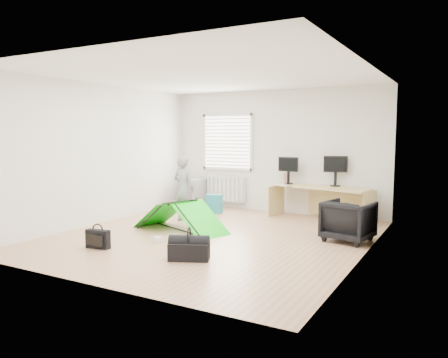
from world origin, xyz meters
The scene contains 18 objects.
ground centered at (0.00, 0.00, 0.00)m, with size 5.50×5.50×0.00m, color tan.
back_wall centered at (0.00, 2.75, 1.35)m, with size 5.00×0.02×2.70m, color silver.
window centered at (-1.20, 2.71, 1.55)m, with size 1.20×0.06×1.20m, color silver.
radiator centered at (-1.20, 2.67, 0.45)m, with size 1.00×0.12×0.60m, color silver.
desk centered at (1.15, 2.39, 0.34)m, with size 1.97×0.63×0.67m, color tan.
filing_cabinet centered at (-1.94, 2.41, 0.34)m, with size 0.43×0.58×0.67m, color gray.
monitor_left centered at (0.41, 2.49, 0.88)m, with size 0.44×0.10×0.42m, color black.
monitor_right centered at (1.40, 2.57, 0.90)m, with size 0.48×0.10×0.46m, color black.
keyboard centered at (0.37, 2.15, 0.68)m, with size 0.41×0.14×0.02m, color beige.
thermos centered at (0.39, 2.33, 0.80)m, with size 0.07×0.07×0.25m, color #B7666B.
office_chair centered at (2.09, 0.81, 0.33)m, with size 0.71×0.73×0.67m, color black.
person centered at (-1.16, 0.83, 0.66)m, with size 0.48×0.32×1.32m, color gray.
kite centered at (-0.73, 0.09, 0.27)m, with size 1.71×0.75×0.53m, color #14D916, non-canonical shape.
storage_crate centered at (1.89, 1.47, 0.14)m, with size 0.49×0.34×0.27m, color silver.
tote_bag centered at (-1.08, 1.90, 0.21)m, with size 0.35×0.15×0.41m, color teal.
laptop_bag centered at (-1.14, -1.52, 0.14)m, with size 0.38×0.12×0.29m, color black.
white_box centered at (-0.54, -0.82, 0.05)m, with size 0.10×0.10×0.10m, color silver.
duffel_bag centered at (0.42, -1.34, 0.12)m, with size 0.56×0.28×0.24m, color black.
Camera 1 is at (3.73, -6.29, 1.75)m, focal length 35.00 mm.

